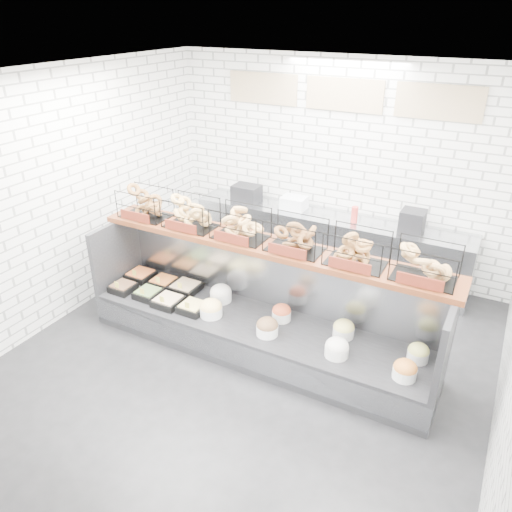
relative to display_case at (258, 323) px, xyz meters
The scene contains 5 objects.
ground 0.48m from the display_case, 87.14° to the right, with size 5.50×5.50×0.00m, color black.
room_shell 1.75m from the display_case, 86.22° to the left, with size 5.02×5.51×3.01m.
display_case is the anchor object (origin of this frame).
bagel_shelf 1.08m from the display_case, 85.37° to the left, with size 4.10×0.50×0.40m.
prep_counter 2.09m from the display_case, 89.71° to the left, with size 4.00×0.60×1.20m.
Camera 1 is at (2.18, -3.81, 3.56)m, focal length 35.00 mm.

